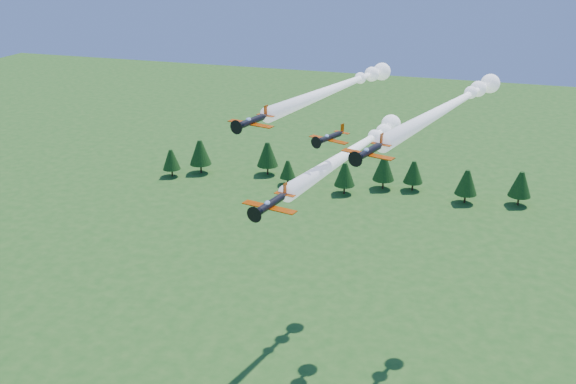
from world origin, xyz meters
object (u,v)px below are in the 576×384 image
(plane_lead, at_px, (355,149))
(plane_slot, at_px, (330,137))
(plane_right, at_px, (452,104))
(plane_left, at_px, (341,86))

(plane_lead, relative_size, plane_slot, 6.78)
(plane_slot, bearing_deg, plane_right, 72.16)
(plane_lead, height_order, plane_left, plane_left)
(plane_slot, bearing_deg, plane_lead, 103.93)
(plane_left, bearing_deg, plane_lead, -53.07)
(plane_lead, distance_m, plane_slot, 13.23)
(plane_left, distance_m, plane_right, 22.21)
(plane_left, xyz_separation_m, plane_right, (21.09, -6.97, -0.35))
(plane_lead, distance_m, plane_right, 18.21)
(plane_lead, relative_size, plane_right, 0.92)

